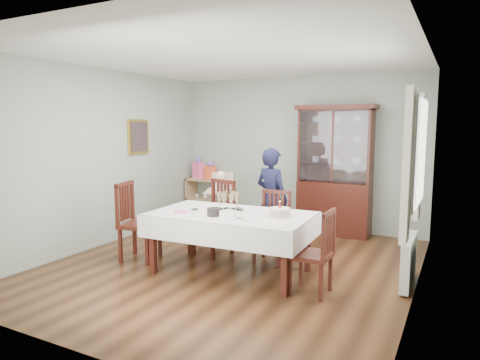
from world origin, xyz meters
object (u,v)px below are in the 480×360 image
Objects in this scene: chair_far_left at (214,232)px; gift_bag_orange at (210,171)px; high_chair at (221,214)px; champagne_tray at (228,205)px; chair_end_right at (312,269)px; gift_bag_pink at (198,169)px; chair_end_left at (139,237)px; sideboard at (209,199)px; chair_far_right at (272,241)px; china_cabinet at (335,168)px; woman at (272,199)px; dining_table at (231,242)px; birthday_cake at (280,213)px.

chair_far_left is 2.94× the size of gift_bag_orange.
high_chair reaches higher than champagne_tray.
gift_bag_pink is (-3.22, 2.69, 0.71)m from chair_end_right.
chair_end_left reaches higher than champagne_tray.
chair_end_right reaches higher than sideboard.
chair_far_left reaches higher than chair_end_right.
sideboard is 2.09× the size of gift_bag_pink.
high_chair is at bearing 148.60° from chair_far_right.
chair_far_right is (-0.34, -1.88, -0.84)m from china_cabinet.
chair_end_left is 0.70× the size of woman.
dining_table is at bearing -97.26° from chair_end_left.
gift_bag_orange is at bearing 126.10° from dining_table.
chair_end_right is 2.46m from high_chair.
china_cabinet is 2.73m from gift_bag_pink.
woman reaches higher than chair_end_right.
champagne_tray reaches higher than dining_table.
dining_table is at bearing -49.97° from gift_bag_pink.
gift_bag_orange reaches higher than sideboard.
chair_far_right is 1.16m from chair_end_right.
dining_table is 2.27× the size of sideboard.
sideboard is 3.10× the size of birthday_cake.
sideboard is 3.03m from champagne_tray.
china_cabinet is at bearing 73.13° from champagne_tray.
chair_far_left is at bearing 60.78° from woman.
woman is (0.05, 1.18, 0.37)m from dining_table.
china_cabinet is at bearing -50.35° from chair_end_left.
gift_bag_pink is at bearing 130.03° from dining_table.
woman is 3.83× the size of champagne_tray.
gift_bag_pink reaches higher than chair_end_left.
champagne_tray is at bearing -54.26° from gift_bag_orange.
woman is at bearing -140.91° from chair_end_right.
champagne_tray is (-1.22, 0.29, 0.55)m from chair_end_right.
birthday_cake is (-0.01, -2.42, -0.31)m from china_cabinet.
chair_far_left is 2.53m from gift_bag_pink.
sideboard is 2.33m from chair_far_left.
chair_end_left is 2.74m from gift_bag_orange.
gift_bag_pink reaches higher than champagne_tray.
gift_bag_orange is at bearing 137.03° from chair_far_left.
sideboard is at bearing 179.51° from china_cabinet.
chair_far_right is (0.29, 0.61, -0.10)m from dining_table.
woman reaches higher than gift_bag_orange.
birthday_cake is at bearing -116.86° from chair_end_right.
chair_far_right is 0.83m from birthday_cake.
china_cabinet is at bearing 72.05° from chair_far_left.
gift_bag_orange reaches higher than chair_far_left.
chair_far_left is 0.99× the size of chair_end_left.
champagne_tray is 0.92× the size of gift_bag_pink.
birthday_cake is at bearing 134.59° from woman.
champagne_tray is at bearing -70.27° from high_chair.
dining_table is at bearing -45.92° from champagne_tray.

